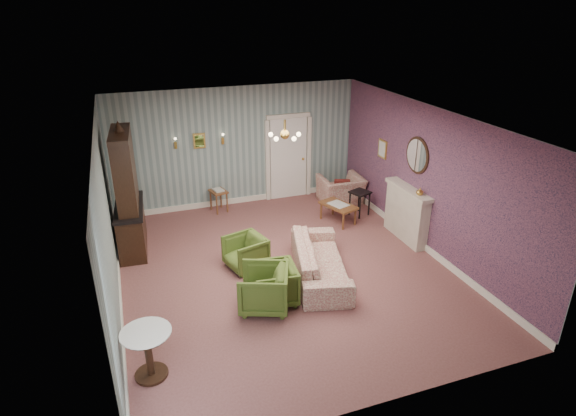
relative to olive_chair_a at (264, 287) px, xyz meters
name	(u,v)px	position (x,y,z in m)	size (l,w,h in m)	color
floor	(285,270)	(0.73, 1.01, -0.41)	(7.00, 7.00, 0.00)	brown
ceiling	(285,120)	(0.73, 1.01, 2.49)	(7.00, 7.00, 0.00)	white
wall_back	(237,147)	(0.73, 4.51, 1.04)	(6.00, 6.00, 0.00)	slate
wall_front	(385,311)	(0.73, -2.49, 1.04)	(6.00, 6.00, 0.00)	slate
wall_left	(107,225)	(-2.27, 1.01, 1.04)	(7.00, 7.00, 0.00)	slate
wall_right	(428,180)	(3.73, 1.01, 1.04)	(7.00, 7.00, 0.00)	slate
wall_right_floral	(427,180)	(3.71, 1.01, 1.04)	(7.00, 7.00, 0.00)	#A35163
door	(288,157)	(2.03, 4.47, 0.67)	(1.12, 0.12, 2.16)	white
olive_chair_a	(264,287)	(0.00, 0.00, 0.00)	(0.79, 0.74, 0.81)	#465D20
olive_chair_b	(274,282)	(0.21, 0.12, -0.03)	(0.73, 0.68, 0.75)	#465D20
olive_chair_c	(245,251)	(0.06, 1.37, -0.05)	(0.69, 0.64, 0.71)	#465D20
sofa_chintz	(320,255)	(1.27, 0.61, 0.03)	(2.24, 0.65, 0.87)	brown
wingback_chair	(341,185)	(3.14, 3.66, 0.05)	(1.04, 0.68, 0.91)	brown
dresser	(126,189)	(-1.92, 2.90, 0.90)	(0.54, 1.57, 2.62)	black
fireplace	(406,213)	(3.59, 1.41, 0.17)	(0.30, 1.40, 1.16)	beige
mantel_vase	(420,191)	(3.57, 1.01, 0.83)	(0.15, 0.15, 0.15)	gold
oval_mirror	(417,155)	(3.69, 1.41, 1.44)	(0.04, 0.76, 0.84)	white
framed_print	(383,149)	(3.70, 2.76, 1.19)	(0.04, 0.34, 0.42)	gold
coffee_table	(338,213)	(2.59, 2.63, -0.19)	(0.48, 0.86, 0.44)	brown
side_table_black	(359,203)	(3.22, 2.80, -0.10)	(0.40, 0.40, 0.60)	black
pedestal_table	(149,354)	(-1.92, -0.99, -0.04)	(0.68, 0.68, 0.74)	black
nesting_table	(219,200)	(0.14, 4.16, -0.12)	(0.35, 0.44, 0.58)	brown
gilt_mirror_back	(199,141)	(-0.17, 4.47, 1.29)	(0.28, 0.06, 0.36)	gold
sconce_left	(176,143)	(-0.72, 4.45, 1.29)	(0.16, 0.12, 0.30)	gold
sconce_right	(223,139)	(0.38, 4.45, 1.29)	(0.16, 0.12, 0.30)	gold
chandelier	(285,136)	(0.73, 1.01, 2.22)	(0.56, 0.56, 0.36)	gold
burgundy_cushion	(342,187)	(3.09, 3.51, 0.07)	(0.38, 0.10, 0.38)	#5D1B17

